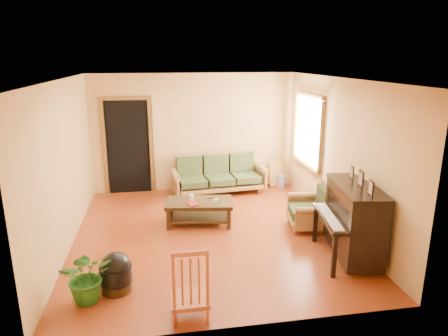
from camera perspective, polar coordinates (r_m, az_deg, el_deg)
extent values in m
plane|color=#5F200C|center=(6.96, -2.08, -9.31)|extent=(5.00, 5.00, 0.00)
cube|color=black|center=(8.97, -13.53, 2.90)|extent=(1.08, 0.16, 2.05)
cube|color=white|center=(8.27, 11.99, 5.30)|extent=(0.12, 1.36, 1.46)
cube|color=olive|center=(8.79, -0.73, -0.90)|extent=(2.10, 1.05, 0.87)
cube|color=black|center=(7.27, -3.56, -6.35)|extent=(1.27, 0.81, 0.43)
cube|color=olive|center=(7.19, 11.91, -5.41)|extent=(0.86, 0.89, 0.79)
cube|color=black|center=(6.24, 18.05, -7.40)|extent=(0.96, 1.40, 1.14)
cylinder|color=black|center=(5.51, -15.16, -14.74)|extent=(0.51, 0.51, 0.40)
cube|color=brown|center=(4.75, -4.98, -15.77)|extent=(0.43, 0.47, 0.92)
cube|color=gold|center=(9.41, 7.72, -0.76)|extent=(0.47, 0.21, 0.61)
cylinder|color=#34559D|center=(9.41, 8.15, -1.84)|extent=(0.28, 0.28, 0.27)
imported|color=#1F5A19|center=(5.33, -18.95, -14.36)|extent=(0.67, 0.60, 0.68)
imported|color=maroon|center=(7.01, -5.15, -5.26)|extent=(0.25, 0.28, 0.02)
cylinder|color=white|center=(7.16, -4.66, -4.30)|extent=(0.08, 0.08, 0.13)
cylinder|color=silver|center=(7.13, -1.16, -4.67)|extent=(0.10, 0.10, 0.06)
cube|color=black|center=(7.32, -1.90, -4.30)|extent=(0.15, 0.07, 0.01)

